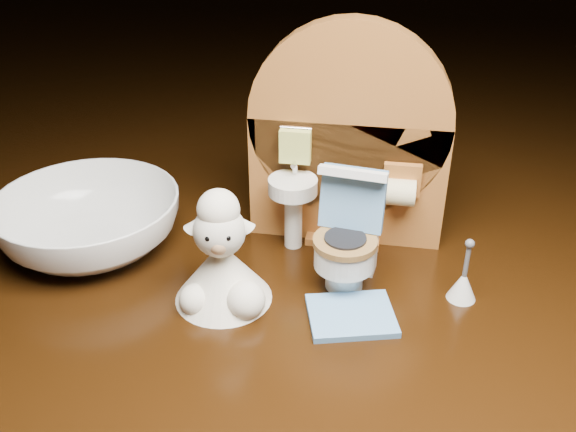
% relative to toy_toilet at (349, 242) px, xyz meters
% --- Properties ---
extents(backdrop_panel, '(0.13, 0.05, 0.15)m').
position_rel_toy_toilet_xyz_m(backdrop_panel, '(-0.01, 0.05, 0.04)').
color(backdrop_panel, '#A05C25').
rests_on(backdrop_panel, ground).
extents(toy_toilet, '(0.04, 0.05, 0.08)m').
position_rel_toy_toilet_xyz_m(toy_toilet, '(0.00, 0.00, 0.00)').
color(toy_toilet, white).
rests_on(toy_toilet, ground).
extents(bath_mat, '(0.06, 0.05, 0.00)m').
position_rel_toy_toilet_xyz_m(bath_mat, '(0.01, -0.04, -0.03)').
color(bath_mat, '#5D90C3').
rests_on(bath_mat, ground).
extents(toilet_brush, '(0.02, 0.02, 0.04)m').
position_rel_toy_toilet_xyz_m(toilet_brush, '(0.07, -0.01, -0.02)').
color(toilet_brush, white).
rests_on(toilet_brush, ground).
extents(plush_lamb, '(0.06, 0.06, 0.08)m').
position_rel_toy_toilet_xyz_m(plush_lamb, '(-0.07, -0.03, -0.00)').
color(plush_lamb, '#F2E7CE').
rests_on(plush_lamb, ground).
extents(ceramic_bowl, '(0.15, 0.15, 0.04)m').
position_rel_toy_toilet_xyz_m(ceramic_bowl, '(-0.17, 0.01, -0.01)').
color(ceramic_bowl, white).
rests_on(ceramic_bowl, ground).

